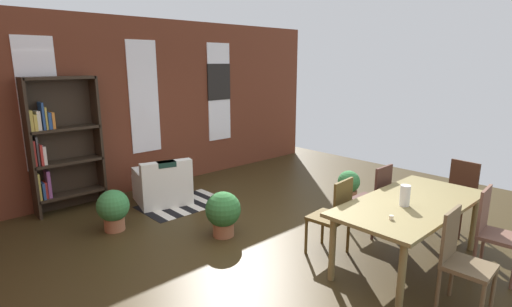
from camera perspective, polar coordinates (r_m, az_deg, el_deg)
name	(u,v)px	position (r m, az deg, el deg)	size (l,w,h in m)	color
ground_plane	(285,250)	(4.95, 4.23, -13.86)	(9.25, 9.25, 0.00)	#362914
back_wall_brick	(143,106)	(7.26, -16.22, 6.74)	(8.11, 0.12, 2.99)	brown
window_pane_0	(40,104)	(6.60, -29.00, 6.32)	(0.55, 0.02, 1.94)	white
window_pane_1	(144,97)	(7.18, -16.04, 7.88)	(0.55, 0.02, 1.94)	white
window_pane_2	(219,92)	(8.07, -5.41, 8.87)	(0.55, 0.02, 1.94)	white
dining_table	(411,208)	(4.69, 21.67, -7.43)	(2.01, 0.96, 0.75)	olive
vase_on_table	(405,195)	(4.48, 20.91, -5.74)	(0.11, 0.11, 0.23)	silver
tealight_candle_0	(391,217)	(4.08, 19.13, -8.81)	(0.04, 0.04, 0.04)	silver
tealight_candle_1	(404,194)	(4.82, 20.74, -5.54)	(0.04, 0.04, 0.05)	silver
dining_chair_far_right	(374,197)	(5.42, 16.89, -6.05)	(0.40, 0.40, 0.95)	#42261F
dining_chair_near_left	(461,258)	(4.12, 27.71, -13.32)	(0.42, 0.42, 0.95)	brown
dining_chair_head_right	(458,194)	(5.96, 27.41, -5.26)	(0.44, 0.44, 0.95)	#3C2115
dining_chair_near_right	(493,229)	(4.93, 31.32, -9.45)	(0.43, 0.43, 0.95)	brown
dining_chair_far_left	(334,214)	(4.71, 11.26, -8.70)	(0.43, 0.43, 0.95)	#52401C
bookshelf_tall	(60,145)	(6.56, -26.75, 1.17)	(1.02, 0.30, 2.04)	#2D2319
armchair_white	(163,186)	(6.57, -13.47, -4.62)	(0.97, 0.97, 0.75)	white
potted_plant_by_shelf	(349,185)	(6.64, 13.37, -4.49)	(0.36, 0.36, 0.51)	#9E6042
potted_plant_corner	(223,212)	(5.19, -4.82, -8.47)	(0.47, 0.47, 0.60)	#9E6042
potted_plant_window	(113,208)	(5.68, -20.11, -7.51)	(0.43, 0.43, 0.57)	#9E6042
striped_rug	(183,204)	(6.49, -10.56, -7.26)	(1.33, 0.88, 0.01)	black
framed_picture	(219,82)	(8.05, -5.43, 10.35)	(0.56, 0.03, 0.72)	black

